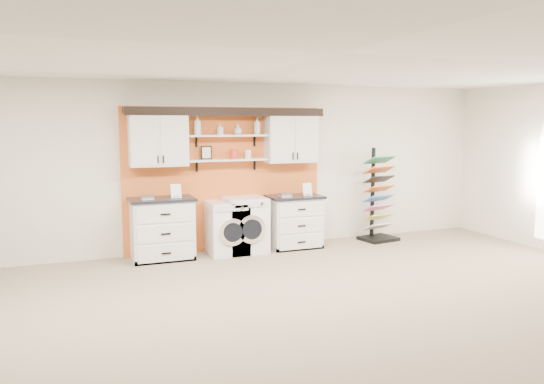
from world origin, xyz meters
name	(u,v)px	position (x,y,z in m)	size (l,w,h in m)	color
floor	(336,333)	(0.00, 0.00, 0.00)	(10.00, 10.00, 0.00)	gray
ceiling	(340,53)	(0.00, 0.00, 2.80)	(10.00, 10.00, 0.00)	white
wall_back	(225,167)	(0.00, 4.00, 1.40)	(10.00, 10.00, 0.00)	beige
accent_panel	(225,179)	(0.00, 3.96, 1.20)	(3.40, 0.07, 2.40)	#D25E24
upper_cabinet_left	(158,139)	(-1.13, 3.79, 1.88)	(0.90, 0.35, 0.84)	silver
upper_cabinet_right	(291,138)	(1.13, 3.79, 1.88)	(0.90, 0.35, 0.84)	silver
shelf_lower	(228,160)	(0.00, 3.80, 1.53)	(1.32, 0.28, 0.03)	silver
shelf_upper	(228,136)	(0.00, 3.80, 1.93)	(1.32, 0.28, 0.03)	silver
crown_molding	(227,111)	(0.00, 3.81, 2.33)	(3.30, 0.41, 0.13)	black
picture_frame	(206,153)	(-0.35, 3.85, 1.66)	(0.18, 0.02, 0.22)	black
canister_red	(234,154)	(0.10, 3.80, 1.62)	(0.11, 0.11, 0.16)	red
canister_cream	(248,154)	(0.35, 3.80, 1.61)	(0.10, 0.10, 0.14)	silver
base_cabinet_left	(162,229)	(-1.13, 3.64, 0.49)	(1.00, 0.66, 0.98)	silver
base_cabinet_right	(294,221)	(1.13, 3.64, 0.45)	(0.92, 0.66, 0.90)	silver
washer	(227,228)	(-0.08, 3.64, 0.43)	(0.62, 0.71, 0.86)	white
dryer	(245,225)	(0.24, 3.64, 0.46)	(0.65, 0.71, 0.91)	white
sample_rack	(378,211)	(2.78, 3.60, 0.53)	(0.69, 0.60, 1.69)	black
soap_bottle_a	(197,125)	(-0.50, 3.80, 2.10)	(0.12, 0.12, 0.31)	silver
soap_bottle_b	(220,129)	(-0.13, 3.80, 2.04)	(0.08, 0.08, 0.18)	silver
soap_bottle_c	(238,130)	(0.18, 3.80, 2.03)	(0.13, 0.13, 0.16)	silver
soap_bottle_d	(257,126)	(0.51, 3.80, 2.09)	(0.11, 0.11, 0.29)	silver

